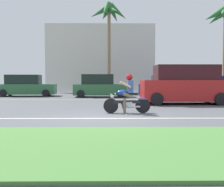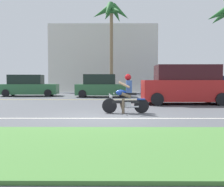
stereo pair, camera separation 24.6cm
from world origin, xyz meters
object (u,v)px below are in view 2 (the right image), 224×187
Objects in this scene: motorcyclist at (126,97)px; suv_nearby at (185,85)px; parked_car_0 at (29,86)px; parked_car_1 at (102,86)px; parked_car_2 at (167,86)px; palm_tree_0 at (112,16)px.

suv_nearby is at bearing 50.84° from motorcyclist.
parked_car_0 is at bearing 122.84° from motorcyclist.
parked_car_1 is 5.61m from parked_car_2.
motorcyclist is 0.22× the size of palm_tree_0.
suv_nearby reaches higher than parked_car_2.
motorcyclist is 12.72m from parked_car_2.
palm_tree_0 is (0.70, 4.45, 6.24)m from parked_car_1.
motorcyclist is 15.93m from palm_tree_0.
parked_car_2 is at bearing 20.63° from parked_car_1.
parked_car_0 is at bearing -175.40° from parked_car_2.
suv_nearby is 12.75m from parked_car_0.
parked_car_1 reaches higher than parked_car_2.
parked_car_0 is at bearing 169.56° from parked_car_1.
motorcyclist is 10.22m from parked_car_1.
palm_tree_0 is at bearing 151.51° from parked_car_2.
parked_car_1 is (-4.70, 6.03, -0.21)m from suv_nearby.
palm_tree_0 is (-4.00, 10.48, 6.03)m from suv_nearby.
parked_car_1 is 0.96× the size of parked_car_2.
parked_car_1 is 0.49× the size of palm_tree_0.
suv_nearby is 12.73m from palm_tree_0.
suv_nearby is 1.11× the size of parked_car_2.
motorcyclist is at bearing -57.16° from parked_car_0.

